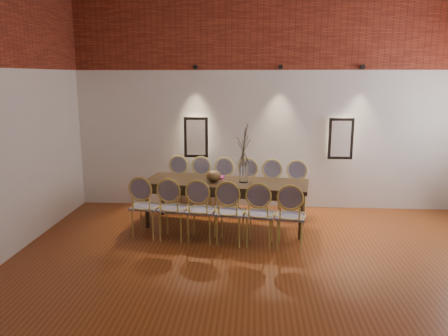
# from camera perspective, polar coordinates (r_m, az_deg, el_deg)

# --- Properties ---
(floor) EXTENTS (7.00, 7.00, 0.02)m
(floor) POSITION_cam_1_polar(r_m,az_deg,el_deg) (5.04, 6.55, -16.72)
(floor) COLOR brown
(floor) RESTS_ON ground
(wall_back) EXTENTS (7.00, 0.10, 4.00)m
(wall_back) POSITION_cam_1_polar(r_m,az_deg,el_deg) (7.98, 5.80, 9.02)
(wall_back) COLOR silver
(wall_back) RESTS_ON ground
(wall_front) EXTENTS (7.00, 0.10, 4.00)m
(wall_front) POSITION_cam_1_polar(r_m,az_deg,el_deg) (0.99, 18.51, -12.69)
(wall_front) COLOR silver
(wall_front) RESTS_ON ground
(brick_band_back) EXTENTS (7.00, 0.02, 1.50)m
(brick_band_back) POSITION_cam_1_polar(r_m,az_deg,el_deg) (7.95, 6.01, 18.03)
(brick_band_back) COLOR maroon
(brick_band_back) RESTS_ON ground
(niche_left) EXTENTS (0.36, 0.06, 0.66)m
(niche_left) POSITION_cam_1_polar(r_m,az_deg,el_deg) (8.01, -3.64, 4.04)
(niche_left) COLOR #FFEAC6
(niche_left) RESTS_ON wall_back
(niche_right) EXTENTS (0.36, 0.06, 0.66)m
(niche_right) POSITION_cam_1_polar(r_m,az_deg,el_deg) (8.09, 14.97, 3.73)
(niche_right) COLOR #FFEAC6
(niche_right) RESTS_ON wall_back
(spot_fixture_left) EXTENTS (0.08, 0.10, 0.08)m
(spot_fixture_left) POSITION_cam_1_polar(r_m,az_deg,el_deg) (7.91, -3.79, 13.01)
(spot_fixture_left) COLOR black
(spot_fixture_left) RESTS_ON wall_back
(spot_fixture_mid) EXTENTS (0.08, 0.10, 0.08)m
(spot_fixture_mid) POSITION_cam_1_polar(r_m,az_deg,el_deg) (7.85, 7.41, 12.95)
(spot_fixture_mid) COLOR black
(spot_fixture_mid) RESTS_ON wall_back
(spot_fixture_right) EXTENTS (0.08, 0.10, 0.08)m
(spot_fixture_right) POSITION_cam_1_polar(r_m,az_deg,el_deg) (8.05, 17.65, 12.48)
(spot_fixture_right) COLOR black
(spot_fixture_right) RESTS_ON wall_back
(dining_table) EXTENTS (2.69, 1.20, 0.75)m
(dining_table) POSITION_cam_1_polar(r_m,az_deg,el_deg) (7.07, 0.22, -4.69)
(dining_table) COLOR #312211
(dining_table) RESTS_ON floor
(chair_near_a) EXTENTS (0.50, 0.50, 0.94)m
(chair_near_a) POSITION_cam_1_polar(r_m,az_deg,el_deg) (6.71, -10.12, -4.94)
(chair_near_a) COLOR tan
(chair_near_a) RESTS_ON floor
(chair_near_b) EXTENTS (0.50, 0.50, 0.94)m
(chair_near_b) POSITION_cam_1_polar(r_m,az_deg,el_deg) (6.57, -6.61, -5.22)
(chair_near_b) COLOR tan
(chair_near_b) RESTS_ON floor
(chair_near_c) EXTENTS (0.50, 0.50, 0.94)m
(chair_near_c) POSITION_cam_1_polar(r_m,az_deg,el_deg) (6.45, -2.95, -5.49)
(chair_near_c) COLOR tan
(chair_near_c) RESTS_ON floor
(chair_near_d) EXTENTS (0.50, 0.50, 0.94)m
(chair_near_d) POSITION_cam_1_polar(r_m,az_deg,el_deg) (6.35, 0.83, -5.74)
(chair_near_d) COLOR tan
(chair_near_d) RESTS_ON floor
(chair_near_e) EXTENTS (0.50, 0.50, 0.94)m
(chair_near_e) POSITION_cam_1_polar(r_m,az_deg,el_deg) (6.28, 4.72, -5.98)
(chair_near_e) COLOR tan
(chair_near_e) RESTS_ON floor
(chair_near_f) EXTENTS (0.50, 0.50, 0.94)m
(chair_near_f) POSITION_cam_1_polar(r_m,az_deg,el_deg) (6.25, 8.68, -6.18)
(chair_near_f) COLOR tan
(chair_near_f) RESTS_ON floor
(chair_far_a) EXTENTS (0.50, 0.50, 0.94)m
(chair_far_a) POSITION_cam_1_polar(r_m,az_deg,el_deg) (7.97, -6.35, -2.13)
(chair_far_a) COLOR tan
(chair_far_a) RESTS_ON floor
(chair_far_b) EXTENTS (0.50, 0.50, 0.94)m
(chair_far_b) POSITION_cam_1_polar(r_m,az_deg,el_deg) (7.85, -3.36, -2.30)
(chair_far_b) COLOR tan
(chair_far_b) RESTS_ON floor
(chair_far_c) EXTENTS (0.50, 0.50, 0.94)m
(chair_far_c) POSITION_cam_1_polar(r_m,az_deg,el_deg) (7.75, -0.27, -2.47)
(chair_far_c) COLOR tan
(chair_far_c) RESTS_ON floor
(chair_far_d) EXTENTS (0.50, 0.50, 0.94)m
(chair_far_d) POSITION_cam_1_polar(r_m,az_deg,el_deg) (7.67, 2.89, -2.64)
(chair_far_d) COLOR tan
(chair_far_d) RESTS_ON floor
(chair_far_e) EXTENTS (0.50, 0.50, 0.94)m
(chair_far_e) POSITION_cam_1_polar(r_m,az_deg,el_deg) (7.61, 6.10, -2.80)
(chair_far_e) COLOR tan
(chair_far_e) RESTS_ON floor
(chair_far_f) EXTENTS (0.50, 0.50, 0.94)m
(chair_far_f) POSITION_cam_1_polar(r_m,az_deg,el_deg) (7.58, 9.35, -2.95)
(chair_far_f) COLOR tan
(chair_far_f) RESTS_ON floor
(vase) EXTENTS (0.14, 0.14, 0.30)m
(vase) POSITION_cam_1_polar(r_m,az_deg,el_deg) (6.89, 2.57, -0.64)
(vase) COLOR silver
(vase) RESTS_ON dining_table
(dried_branches) EXTENTS (0.50, 0.50, 0.70)m
(dried_branches) POSITION_cam_1_polar(r_m,az_deg,el_deg) (6.80, 2.60, 3.06)
(dried_branches) COLOR #493E2B
(dried_branches) RESTS_ON vase
(bowl) EXTENTS (0.24, 0.24, 0.18)m
(bowl) POSITION_cam_1_polar(r_m,az_deg,el_deg) (6.95, -1.36, -1.03)
(bowl) COLOR brown
(bowl) RESTS_ON dining_table
(book) EXTENTS (0.28, 0.22, 0.03)m
(book) POSITION_cam_1_polar(r_m,az_deg,el_deg) (7.19, -1.10, -1.20)
(book) COLOR #8B1A69
(book) RESTS_ON dining_table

